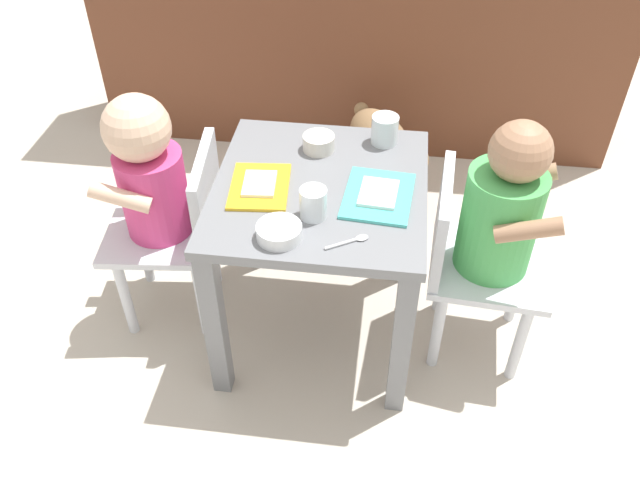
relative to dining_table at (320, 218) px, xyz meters
The scene contains 13 objects.
ground_plane 0.38m from the dining_table, ahead, with size 7.00×7.00×0.00m, color beige.
kitchen_cabinet_back 1.04m from the dining_table, 90.00° to the left, with size 1.84×0.33×0.99m, color brown.
dining_table is the anchor object (origin of this frame).
seated_child_left 0.41m from the dining_table, behind, with size 0.31×0.31×0.66m.
seated_child_right 0.41m from the dining_table, ahead, with size 0.30×0.30×0.68m.
dog 0.63m from the dining_table, 77.10° to the left, with size 0.30×0.41×0.32m.
food_tray_left 0.17m from the dining_table, 168.41° to the right, with size 0.15×0.19×0.02m.
food_tray_right 0.17m from the dining_table, 11.59° to the right, with size 0.16×0.20×0.02m.
water_cup_left 0.27m from the dining_table, 55.81° to the left, with size 0.07×0.07×0.07m.
water_cup_right 0.17m from the dining_table, 88.32° to the right, with size 0.06×0.06×0.07m.
veggie_bowl_near 0.19m from the dining_table, 98.64° to the left, with size 0.08×0.08×0.04m.
cereal_bowl_left_side 0.23m from the dining_table, 107.51° to the right, with size 0.10×0.10×0.03m.
spoon_by_left_tray 0.23m from the dining_table, 64.46° to the right, with size 0.09×0.06×0.01m.
Camera 1 is at (0.15, -1.19, 1.37)m, focal length 36.49 mm.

